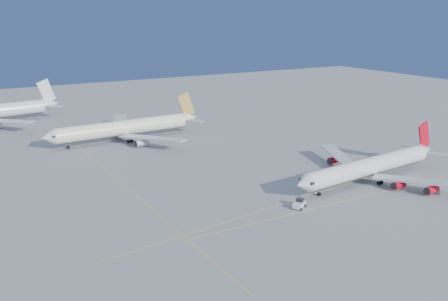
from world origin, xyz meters
TOP-DOWN VIEW (x-y plane):
  - ground at (0.00, 0.00)m, footprint 500.00×500.00m
  - taxiway_lines at (-14.71, 6.34)m, footprint 118.86×140.00m
  - airliner_virgin at (24.96, -5.25)m, footprint 60.41×54.01m
  - airliner_etihad at (-21.17, 78.02)m, footprint 64.34×59.36m
  - pushback_tug at (-6.91, -11.49)m, footprint 4.66×4.04m

SIDE VIEW (x-z plane):
  - ground at x=0.00m, z-range 0.00..0.00m
  - taxiway_lines at x=-14.71m, z-range 0.00..0.02m
  - pushback_tug at x=-6.91m, z-range -0.09..2.26m
  - airliner_virgin at x=24.96m, z-range -2.96..11.94m
  - airliner_etihad at x=-21.17m, z-range -3.28..13.51m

